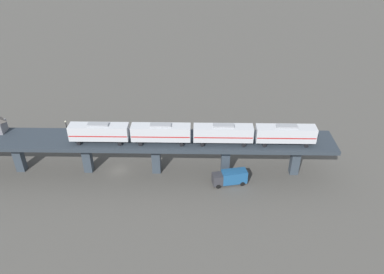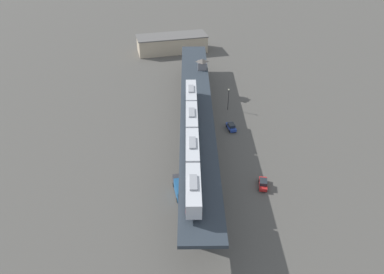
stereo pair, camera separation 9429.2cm
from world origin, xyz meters
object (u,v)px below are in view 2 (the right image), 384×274
at_px(subway_train, 192,133).
at_px(signal_hut, 202,64).
at_px(street_car_red, 263,184).
at_px(delivery_truck, 180,188).
at_px(warehouse_building, 172,43).
at_px(street_car_blue, 231,127).
at_px(street_lamp, 228,98).

distance_m(subway_train, signal_hut, 41.93).
distance_m(street_car_red, delivery_truck, 18.94).
bearing_deg(signal_hut, warehouse_building, 95.49).
relative_size(street_car_blue, delivery_truck, 0.62).
bearing_deg(street_car_red, street_lamp, 86.68).
bearing_deg(street_lamp, subway_train, -121.51).
relative_size(signal_hut, street_car_red, 0.79).
height_order(delivery_truck, street_lamp, street_lamp).
height_order(street_car_blue, warehouse_building, warehouse_building).
bearing_deg(street_car_red, warehouse_building, 94.50).
height_order(subway_train, street_car_blue, subway_train).
xyz_separation_m(street_car_blue, delivery_truck, (-18.71, -23.50, 0.82)).
bearing_deg(delivery_truck, signal_hut, 71.78).
relative_size(street_car_blue, street_car_red, 0.94).
relative_size(subway_train, delivery_truck, 6.85).
distance_m(subway_train, delivery_truck, 12.47).
xyz_separation_m(subway_train, street_car_red, (14.71, -8.74, -9.97)).
xyz_separation_m(street_car_red, warehouse_building, (-6.95, 88.27, 2.47)).
bearing_deg(warehouse_building, street_lamp, -80.16).
distance_m(street_car_blue, street_lamp, 11.94).
bearing_deg(street_lamp, street_car_blue, -101.34).
height_order(street_car_red, delivery_truck, delivery_truck).
height_order(street_car_blue, street_lamp, street_lamp).
xyz_separation_m(street_car_blue, warehouse_building, (-6.78, 63.41, 2.47)).
bearing_deg(signal_hut, street_lamp, -67.77).
height_order(subway_train, street_lamp, subway_train).
xyz_separation_m(delivery_truck, street_lamp, (20.97, 34.79, 2.35)).
xyz_separation_m(street_lamp, warehouse_building, (-9.04, 52.12, -0.70)).
bearing_deg(delivery_truck, subway_train, 60.54).
bearing_deg(street_car_red, street_car_blue, 90.38).
height_order(street_car_blue, street_car_red, same).
bearing_deg(signal_hut, street_car_blue, -82.91).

